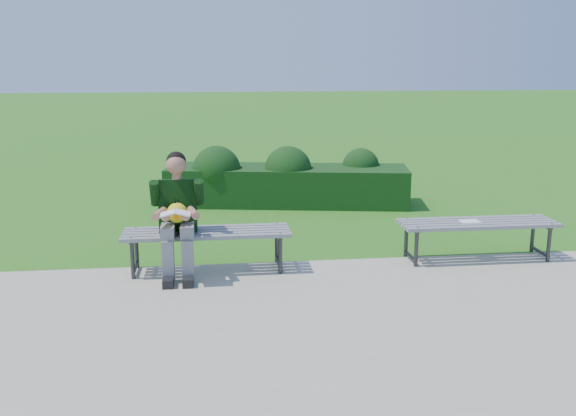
{
  "coord_description": "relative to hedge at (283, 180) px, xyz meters",
  "views": [
    {
      "loc": [
        -0.97,
        -6.96,
        2.28
      ],
      "look_at": [
        -0.15,
        -0.13,
        0.68
      ],
      "focal_mm": 40.0,
      "sensor_mm": 36.0,
      "label": 1
    }
  ],
  "objects": [
    {
      "name": "bench_right",
      "position": [
        1.89,
        -3.24,
        0.03
      ],
      "size": [
        1.8,
        0.5,
        0.46
      ],
      "color": "gray",
      "rests_on": "walkway"
    },
    {
      "name": "hedge",
      "position": [
        0.0,
        0.0,
        0.0
      ],
      "size": [
        3.93,
        1.59,
        0.95
      ],
      "color": "#224317",
      "rests_on": "ground"
    },
    {
      "name": "paper_sheet",
      "position": [
        1.79,
        -3.24,
        0.08
      ],
      "size": [
        0.22,
        0.17,
        0.01
      ],
      "color": "white",
      "rests_on": "bench_right"
    },
    {
      "name": "seated_boy",
      "position": [
        -1.49,
        -3.39,
        0.32
      ],
      "size": [
        0.56,
        0.76,
        1.31
      ],
      "color": "slate",
      "rests_on": "walkway"
    },
    {
      "name": "walkway",
      "position": [
        -0.14,
        -4.84,
        -0.38
      ],
      "size": [
        30.0,
        3.5,
        0.02
      ],
      "color": "#B4AE95",
      "rests_on": "ground"
    },
    {
      "name": "bench_left",
      "position": [
        -1.19,
        -3.29,
        0.03
      ],
      "size": [
        1.8,
        0.5,
        0.46
      ],
      "color": "gray",
      "rests_on": "walkway"
    },
    {
      "name": "ground",
      "position": [
        -0.14,
        -3.09,
        -0.39
      ],
      "size": [
        80.0,
        80.0,
        0.0
      ],
      "color": "#377524",
      "rests_on": "ground"
    }
  ]
}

